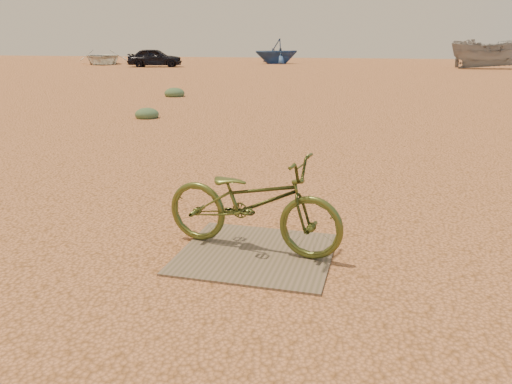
% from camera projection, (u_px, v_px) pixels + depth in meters
% --- Properties ---
extents(ground, '(120.00, 120.00, 0.00)m').
position_uv_depth(ground, '(264.00, 250.00, 4.79)').
color(ground, '#DD8759').
rests_on(ground, ground).
extents(plywood_board, '(1.40, 1.31, 0.02)m').
position_uv_depth(plywood_board, '(256.00, 253.00, 4.68)').
color(plywood_board, '#735C4C').
rests_on(plywood_board, ground).
extents(bicycle, '(1.82, 0.85, 0.92)m').
position_uv_depth(bicycle, '(252.00, 202.00, 4.65)').
color(bicycle, '#495321').
rests_on(bicycle, plywood_board).
extents(car, '(4.51, 2.70, 1.44)m').
position_uv_depth(car, '(155.00, 58.00, 39.69)').
color(car, black).
rests_on(car, ground).
extents(boat_near_left, '(6.64, 7.38, 1.26)m').
position_uv_depth(boat_near_left, '(102.00, 57.00, 44.44)').
color(boat_near_left, silver).
rests_on(boat_near_left, ground).
extents(boat_far_left, '(5.62, 5.56, 2.24)m').
position_uv_depth(boat_far_left, '(277.00, 51.00, 45.54)').
color(boat_far_left, '#2C4980').
rests_on(boat_far_left, ground).
extents(boat_mid_right, '(6.02, 2.83, 2.25)m').
position_uv_depth(boat_mid_right, '(492.00, 53.00, 36.75)').
color(boat_mid_right, gray).
rests_on(boat_mid_right, ground).
extents(kale_a, '(0.62, 0.62, 0.34)m').
position_uv_depth(kale_a, '(147.00, 118.00, 13.10)').
color(kale_a, '#59764F').
rests_on(kale_a, ground).
extents(kale_c, '(0.74, 0.74, 0.41)m').
position_uv_depth(kale_c, '(175.00, 96.00, 18.29)').
color(kale_c, '#59764F').
rests_on(kale_c, ground).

